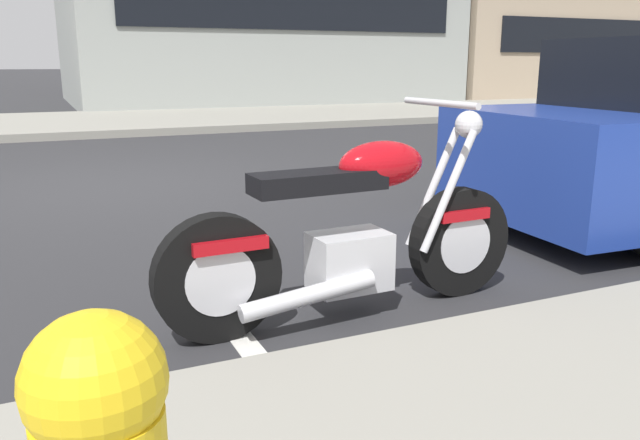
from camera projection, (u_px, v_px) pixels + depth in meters
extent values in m
plane|color=#28282B|center=(122.00, 186.00, 6.85)|extent=(260.00, 260.00, 0.00)
cube|color=gray|center=(527.00, 107.00, 17.94)|extent=(120.00, 5.00, 0.14)
cube|color=silver|center=(228.00, 321.00, 3.27)|extent=(0.12, 2.20, 0.01)
cylinder|color=black|center=(459.00, 242.00, 3.60)|extent=(0.62, 0.13, 0.62)
cylinder|color=silver|center=(459.00, 242.00, 3.60)|extent=(0.34, 0.13, 0.34)
cylinder|color=black|center=(217.00, 278.00, 2.99)|extent=(0.62, 0.13, 0.62)
cylinder|color=silver|center=(217.00, 278.00, 2.99)|extent=(0.34, 0.13, 0.34)
cube|color=silver|center=(349.00, 261.00, 3.30)|extent=(0.41, 0.27, 0.30)
cube|color=black|center=(318.00, 181.00, 3.12)|extent=(0.69, 0.24, 0.10)
ellipsoid|color=#B20C14|center=(381.00, 164.00, 3.25)|extent=(0.49, 0.26, 0.24)
cube|color=#B20C14|center=(226.00, 242.00, 2.97)|extent=(0.37, 0.19, 0.06)
cube|color=#B20C14|center=(458.00, 213.00, 3.55)|extent=(0.33, 0.17, 0.06)
cylinder|color=silver|center=(433.00, 187.00, 3.52)|extent=(0.34, 0.05, 0.65)
cylinder|color=silver|center=(449.00, 192.00, 3.40)|extent=(0.34, 0.05, 0.65)
cylinder|color=silver|center=(440.00, 103.00, 3.33)|extent=(0.06, 0.62, 0.04)
sphere|color=silver|center=(469.00, 124.00, 3.45)|extent=(0.15, 0.15, 0.15)
cylinder|color=silver|center=(309.00, 295.00, 3.07)|extent=(0.71, 0.11, 0.16)
cylinder|color=black|center=(519.00, 178.00, 5.59)|extent=(0.63, 0.25, 0.62)
sphere|color=gold|center=(95.00, 381.00, 1.04)|extent=(0.24, 0.24, 0.24)
cube|color=black|center=(299.00, 9.00, 16.91)|extent=(9.45, 0.06, 1.10)
cube|color=black|center=(620.00, 37.00, 21.82)|extent=(10.23, 0.06, 1.10)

